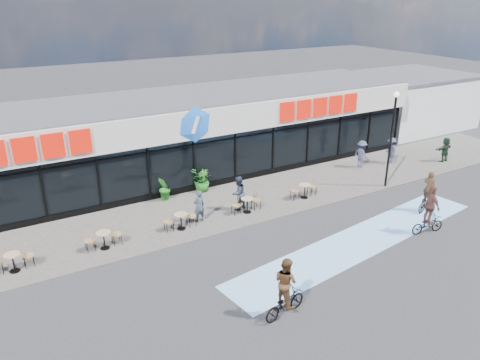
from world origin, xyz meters
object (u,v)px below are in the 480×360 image
object	(u,v)px
lamp_post	(392,132)
potted_plant_right	(203,181)
potted_plant_mid	(165,189)
pedestrian_a	(391,150)
potted_plant_left	(201,180)
cyclist_b	(428,197)
patron_right	(238,193)
pedestrian_c	(445,149)
cyclist_a	(429,214)
pedestrian_b	(361,154)
patron_left	(199,206)

from	to	relation	value
lamp_post	potted_plant_right	size ratio (longest dim) A/B	4.28
potted_plant_mid	pedestrian_a	distance (m)	14.38
potted_plant_left	cyclist_b	distance (m)	11.48
potted_plant_mid	patron_right	distance (m)	3.90
pedestrian_c	patron_right	bearing A→B (deg)	-4.03
potted_plant_right	cyclist_b	world-z (taller)	cyclist_b
pedestrian_c	cyclist_a	bearing A→B (deg)	31.66
potted_plant_right	cyclist_b	xyz separation A→B (m)	(8.58, -7.47, 0.03)
pedestrian_a	potted_plant_left	bearing A→B (deg)	-75.95
potted_plant_mid	pedestrian_a	world-z (taller)	pedestrian_a
pedestrian_b	cyclist_a	size ratio (longest dim) A/B	0.73
potted_plant_mid	pedestrian_b	bearing A→B (deg)	-6.14
potted_plant_left	cyclist_a	distance (m)	11.37
potted_plant_left	pedestrian_b	world-z (taller)	pedestrian_b
potted_plant_mid	potted_plant_right	bearing A→B (deg)	2.74
pedestrian_c	cyclist_a	distance (m)	10.31
potted_plant_left	patron_left	bearing A→B (deg)	-116.99
pedestrian_b	patron_right	bearing A→B (deg)	96.52
patron_right	pedestrian_c	distance (m)	14.71
patron_left	pedestrian_b	xyz separation A→B (m)	(11.63, 1.70, 0.07)
potted_plant_mid	cyclist_a	distance (m)	12.63
patron_left	pedestrian_a	xyz separation A→B (m)	(13.76, 1.34, 0.05)
lamp_post	potted_plant_mid	bearing A→B (deg)	159.32
potted_plant_right	pedestrian_a	size ratio (longest dim) A/B	0.75
potted_plant_mid	pedestrian_c	distance (m)	17.71
patron_left	cyclist_b	xyz separation A→B (m)	(10.26, -4.36, -0.13)
pedestrian_c	pedestrian_a	bearing A→B (deg)	-27.96
potted_plant_right	pedestrian_a	world-z (taller)	pedestrian_a
cyclist_b	potted_plant_left	bearing A→B (deg)	138.73
lamp_post	pedestrian_a	distance (m)	4.59
potted_plant_left	cyclist_b	size ratio (longest dim) A/B	0.62
lamp_post	patron_left	size ratio (longest dim) A/B	3.40
potted_plant_right	cyclist_a	bearing A→B (deg)	-53.51
potted_plant_mid	potted_plant_right	size ratio (longest dim) A/B	1.06
pedestrian_a	cyclist_b	size ratio (longest dim) A/B	0.79
potted_plant_left	pedestrian_c	size ratio (longest dim) A/B	0.81
potted_plant_mid	cyclist_b	world-z (taller)	cyclist_b
potted_plant_right	patron_right	distance (m)	2.94
lamp_post	cyclist_b	world-z (taller)	lamp_post
potted_plant_left	cyclist_a	world-z (taller)	cyclist_a
potted_plant_right	pedestrian_c	bearing A→B (deg)	-12.09
pedestrian_b	cyclist_a	xyz separation A→B (m)	(-3.25, -7.65, -0.01)
patron_left	cyclist_b	bearing A→B (deg)	152.35
potted_plant_mid	cyclist_b	distance (m)	13.06
potted_plant_left	pedestrian_a	distance (m)	12.27
lamp_post	potted_plant_left	xyz separation A→B (m)	(-9.08, 4.44, -2.46)
pedestrian_b	potted_plant_mid	bearing A→B (deg)	81.51
potted_plant_mid	potted_plant_left	bearing A→B (deg)	5.32
cyclist_a	pedestrian_b	bearing A→B (deg)	66.97
potted_plant_mid	pedestrian_c	world-z (taller)	pedestrian_c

